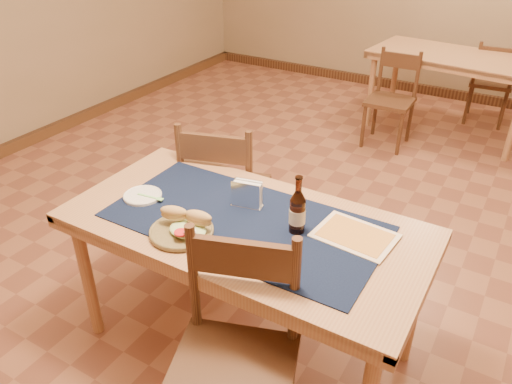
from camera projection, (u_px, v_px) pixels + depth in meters
The scene contains 15 objects.
room at pixel (329, 33), 2.44m from camera, with size 6.04×7.04×2.84m.
main_table at pixel (245, 237), 2.22m from camera, with size 1.60×0.80×0.75m.
placemat at pixel (244, 221), 2.18m from camera, with size 1.20×0.60×0.01m, color #0E1934.
baseboard at pixel (313, 253), 3.13m from camera, with size 6.00×7.00×0.10m.
back_table at pixel (455, 64), 4.53m from camera, with size 1.53×0.88×0.75m.
chair_main_far at pixel (224, 191), 2.90m from camera, with size 0.55×0.55×0.96m.
chair_main_near at pixel (234, 360), 1.83m from camera, with size 0.57×0.57×0.97m.
chair_back_near at pixel (392, 98), 4.43m from camera, with size 0.39×0.39×0.83m.
chair_back_far at pixel (492, 81), 4.85m from camera, with size 0.40×0.40×0.82m.
sandwich_plate at pixel (184, 227), 2.08m from camera, with size 0.27×0.27×0.10m.
side_plate at pixel (143, 195), 2.35m from camera, with size 0.18×0.18×0.02m.
fork at pixel (152, 197), 2.32m from camera, with size 0.14×0.03×0.00m.
beer_bottle at pixel (297, 212), 2.06m from camera, with size 0.07×0.07×0.26m.
napkin_holder at pixel (247, 195), 2.25m from camera, with size 0.15×0.08×0.13m.
menu_card at pixel (355, 235), 2.08m from camera, with size 0.34×0.27×0.01m.
Camera 1 is at (0.96, -2.33, 1.97)m, focal length 35.00 mm.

